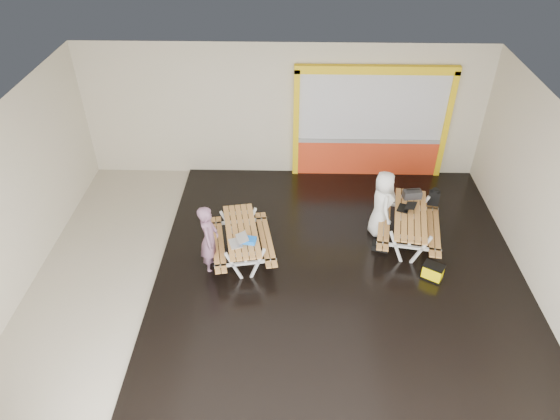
{
  "coord_description": "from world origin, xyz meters",
  "views": [
    {
      "loc": [
        0.21,
        -7.64,
        7.26
      ],
      "look_at": [
        0.0,
        0.9,
        1.0
      ],
      "focal_mm": 32.57,
      "sensor_mm": 36.0,
      "label": 1
    }
  ],
  "objects_px": {
    "picnic_table_left": "(242,237)",
    "picnic_table_right": "(410,221)",
    "blue_pouch": "(249,240)",
    "laptop_right": "(406,207)",
    "person_right": "(382,204)",
    "backpack": "(434,197)",
    "toolbox": "(412,194)",
    "laptop_left": "(238,241)",
    "person_left": "(209,239)",
    "dark_case": "(381,246)",
    "fluke_bag": "(433,272)"
  },
  "relations": [
    {
      "from": "laptop_right",
      "to": "fluke_bag",
      "type": "distance_m",
      "value": 1.56
    },
    {
      "from": "person_right",
      "to": "backpack",
      "type": "xyz_separation_m",
      "value": [
        1.25,
        0.44,
        -0.1
      ]
    },
    {
      "from": "picnic_table_left",
      "to": "laptop_left",
      "type": "relative_size",
      "value": 4.48
    },
    {
      "from": "laptop_right",
      "to": "toolbox",
      "type": "xyz_separation_m",
      "value": [
        0.21,
        0.44,
        0.04
      ]
    },
    {
      "from": "backpack",
      "to": "blue_pouch",
      "type": "bearing_deg",
      "value": -157.2
    },
    {
      "from": "picnic_table_right",
      "to": "person_right",
      "type": "height_order",
      "value": "person_right"
    },
    {
      "from": "person_right",
      "to": "blue_pouch",
      "type": "bearing_deg",
      "value": 108.27
    },
    {
      "from": "person_right",
      "to": "laptop_right",
      "type": "bearing_deg",
      "value": -110.2
    },
    {
      "from": "laptop_right",
      "to": "picnic_table_left",
      "type": "bearing_deg",
      "value": -167.63
    },
    {
      "from": "fluke_bag",
      "to": "laptop_right",
      "type": "bearing_deg",
      "value": 105.41
    },
    {
      "from": "person_left",
      "to": "backpack",
      "type": "height_order",
      "value": "person_left"
    },
    {
      "from": "picnic_table_right",
      "to": "dark_case",
      "type": "distance_m",
      "value": 0.83
    },
    {
      "from": "picnic_table_left",
      "to": "laptop_right",
      "type": "relative_size",
      "value": 4.33
    },
    {
      "from": "person_left",
      "to": "toolbox",
      "type": "bearing_deg",
      "value": -71.21
    },
    {
      "from": "picnic_table_right",
      "to": "backpack",
      "type": "xyz_separation_m",
      "value": [
        0.67,
        0.75,
        0.12
      ]
    },
    {
      "from": "person_right",
      "to": "dark_case",
      "type": "bearing_deg",
      "value": 171.02
    },
    {
      "from": "picnic_table_right",
      "to": "person_right",
      "type": "xyz_separation_m",
      "value": [
        -0.58,
        0.3,
        0.22
      ]
    },
    {
      "from": "person_right",
      "to": "dark_case",
      "type": "distance_m",
      "value": 0.92
    },
    {
      "from": "picnic_table_right",
      "to": "laptop_right",
      "type": "distance_m",
      "value": 0.3
    },
    {
      "from": "picnic_table_left",
      "to": "backpack",
      "type": "height_order",
      "value": "backpack"
    },
    {
      "from": "picnic_table_left",
      "to": "laptop_right",
      "type": "xyz_separation_m",
      "value": [
        3.51,
        0.77,
        0.26
      ]
    },
    {
      "from": "picnic_table_left",
      "to": "person_left",
      "type": "distance_m",
      "value": 0.74
    },
    {
      "from": "picnic_table_right",
      "to": "laptop_right",
      "type": "height_order",
      "value": "laptop_right"
    },
    {
      "from": "picnic_table_right",
      "to": "person_left",
      "type": "xyz_separation_m",
      "value": [
        -4.2,
        -0.95,
        0.18
      ]
    },
    {
      "from": "laptop_left",
      "to": "picnic_table_left",
      "type": "bearing_deg",
      "value": 85.53
    },
    {
      "from": "laptop_right",
      "to": "picnic_table_right",
      "type": "bearing_deg",
      "value": -65.67
    },
    {
      "from": "blue_pouch",
      "to": "fluke_bag",
      "type": "xyz_separation_m",
      "value": [
        3.71,
        -0.24,
        -0.56
      ]
    },
    {
      "from": "blue_pouch",
      "to": "person_right",
      "type": "bearing_deg",
      "value": 24.17
    },
    {
      "from": "laptop_left",
      "to": "backpack",
      "type": "xyz_separation_m",
      "value": [
        4.29,
        1.76,
        -0.07
      ]
    },
    {
      "from": "dark_case",
      "to": "fluke_bag",
      "type": "distance_m",
      "value": 1.29
    },
    {
      "from": "toolbox",
      "to": "dark_case",
      "type": "distance_m",
      "value": 1.4
    },
    {
      "from": "person_left",
      "to": "laptop_left",
      "type": "relative_size",
      "value": 3.47
    },
    {
      "from": "picnic_table_left",
      "to": "picnic_table_right",
      "type": "distance_m",
      "value": 3.64
    },
    {
      "from": "laptop_left",
      "to": "backpack",
      "type": "bearing_deg",
      "value": 22.35
    },
    {
      "from": "laptop_right",
      "to": "dark_case",
      "type": "xyz_separation_m",
      "value": [
        -0.53,
        -0.48,
        -0.71
      ]
    },
    {
      "from": "blue_pouch",
      "to": "toolbox",
      "type": "height_order",
      "value": "toolbox"
    },
    {
      "from": "laptop_left",
      "to": "person_left",
      "type": "bearing_deg",
      "value": 173.83
    },
    {
      "from": "picnic_table_right",
      "to": "blue_pouch",
      "type": "height_order",
      "value": "blue_pouch"
    },
    {
      "from": "toolbox",
      "to": "dark_case",
      "type": "bearing_deg",
      "value": -128.91
    },
    {
      "from": "blue_pouch",
      "to": "backpack",
      "type": "relative_size",
      "value": 0.71
    },
    {
      "from": "laptop_left",
      "to": "dark_case",
      "type": "distance_m",
      "value": 3.16
    },
    {
      "from": "person_right",
      "to": "fluke_bag",
      "type": "height_order",
      "value": "person_right"
    },
    {
      "from": "picnic_table_right",
      "to": "blue_pouch",
      "type": "relative_size",
      "value": 7.37
    },
    {
      "from": "picnic_table_left",
      "to": "blue_pouch",
      "type": "xyz_separation_m",
      "value": [
        0.18,
        -0.37,
        0.21
      ]
    },
    {
      "from": "picnic_table_left",
      "to": "toolbox",
      "type": "distance_m",
      "value": 3.92
    },
    {
      "from": "picnic_table_left",
      "to": "dark_case",
      "type": "distance_m",
      "value": 3.02
    },
    {
      "from": "picnic_table_right",
      "to": "backpack",
      "type": "relative_size",
      "value": 5.24
    },
    {
      "from": "toolbox",
      "to": "fluke_bag",
      "type": "height_order",
      "value": "toolbox"
    },
    {
      "from": "fluke_bag",
      "to": "backpack",
      "type": "bearing_deg",
      "value": 79.43
    },
    {
      "from": "blue_pouch",
      "to": "picnic_table_left",
      "type": "bearing_deg",
      "value": 115.6
    }
  ]
}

